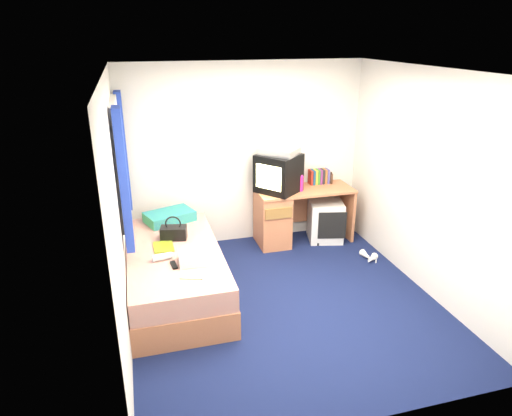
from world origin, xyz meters
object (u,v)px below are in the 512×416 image
object	(u,v)px
pillow	(170,217)
towel	(194,258)
aerosol_can	(293,183)
remote_control	(174,265)
vcr	(279,151)
picture_frame	(331,178)
desk	(284,214)
magazine	(163,247)
water_bottle	(162,257)
handbag	(174,232)
pink_water_bottle	(301,184)
colour_swatch_fan	(192,278)
white_heels	(369,258)
bed	(175,272)
storage_cube	(325,221)

from	to	relation	value
pillow	towel	size ratio (longest dim) A/B	1.89
aerosol_can	remote_control	size ratio (longest dim) A/B	1.15
vcr	picture_frame	xyz separation A→B (m)	(0.82, 0.14, -0.47)
desk	pillow	bearing A→B (deg)	-174.43
desk	magazine	bearing A→B (deg)	-152.74
desk	water_bottle	size ratio (longest dim) A/B	6.50
handbag	water_bottle	size ratio (longest dim) A/B	1.58
pink_water_bottle	colour_swatch_fan	bearing A→B (deg)	-137.39
white_heels	towel	bearing A→B (deg)	-168.09
pillow	water_bottle	size ratio (longest dim) A/B	2.83
picture_frame	water_bottle	bearing A→B (deg)	-135.13
bed	vcr	size ratio (longest dim) A/B	4.27
aerosol_can	water_bottle	distance (m)	2.19
desk	handbag	distance (m)	1.70
vcr	remote_control	size ratio (longest dim) A/B	2.93
storage_cube	white_heels	size ratio (longest dim) A/B	1.79
storage_cube	white_heels	bearing A→B (deg)	-55.68
pink_water_bottle	handbag	world-z (taller)	pink_water_bottle
storage_cube	magazine	size ratio (longest dim) A/B	1.99
towel	white_heels	bearing A→B (deg)	11.91
storage_cube	colour_swatch_fan	bearing A→B (deg)	-129.91
towel	remote_control	world-z (taller)	towel
handbag	water_bottle	xyz separation A→B (m)	(-0.17, -0.49, -0.04)
bed	pink_water_bottle	size ratio (longest dim) A/B	10.04
towel	water_bottle	world-z (taller)	towel
bed	water_bottle	bearing A→B (deg)	-123.29
vcr	picture_frame	bearing A→B (deg)	54.80
water_bottle	white_heels	world-z (taller)	water_bottle
picture_frame	magazine	bearing A→B (deg)	-140.48
pillow	colour_swatch_fan	distance (m)	1.46
pillow	colour_swatch_fan	bearing A→B (deg)	-87.40
pink_water_bottle	towel	world-z (taller)	pink_water_bottle
magazine	desk	bearing A→B (deg)	27.26
desk	white_heels	size ratio (longest dim) A/B	4.17
bed	magazine	distance (m)	0.31
vcr	water_bottle	bearing A→B (deg)	-99.19
remote_control	magazine	bearing A→B (deg)	91.76
bed	pink_water_bottle	distance (m)	2.07
desk	picture_frame	world-z (taller)	picture_frame
pink_water_bottle	magazine	world-z (taller)	pink_water_bottle
aerosol_can	white_heels	xyz separation A→B (m)	(0.76, -0.82, -0.80)
water_bottle	pink_water_bottle	bearing A→B (deg)	29.70
handbag	towel	size ratio (longest dim) A/B	1.06
handbag	colour_swatch_fan	xyz separation A→B (m)	(0.07, -0.94, -0.07)
vcr	towel	world-z (taller)	vcr
pink_water_bottle	white_heels	size ratio (longest dim) A/B	0.64
aerosol_can	magazine	distance (m)	2.02
towel	magazine	distance (m)	0.51
colour_swatch_fan	remote_control	bearing A→B (deg)	115.38
magazine	white_heels	distance (m)	2.60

